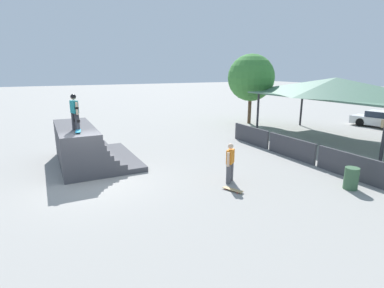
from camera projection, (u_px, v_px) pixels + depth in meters
ground_plane at (94, 182)px, 12.18m from camera, size 160.00×160.00×0.00m
quarter_pipe_ramp at (84, 148)px, 14.36m from camera, size 5.02×3.49×1.88m
skater_on_deck at (74, 110)px, 12.83m from camera, size 0.67×0.35×1.57m
skateboard_on_deck at (78, 131)px, 12.53m from camera, size 0.78×0.32×0.09m
bystander_walking at (230, 161)px, 11.97m from camera, size 0.49×0.57×1.62m
skateboard_on_ground at (233, 190)px, 11.25m from camera, size 0.86×0.50×0.09m
barrier_fence at (291, 148)px, 15.49m from camera, size 9.83×0.12×1.05m
pavilion_shelter at (335, 88)px, 18.74m from camera, size 10.99×5.22×3.97m
tree_beside_pavilion at (251, 78)px, 24.51m from camera, size 3.81×3.81×5.70m
trash_bin at (351, 178)px, 11.40m from camera, size 0.52×0.52×0.85m
parked_car_white at (383, 120)px, 23.44m from camera, size 4.65×2.47×1.27m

